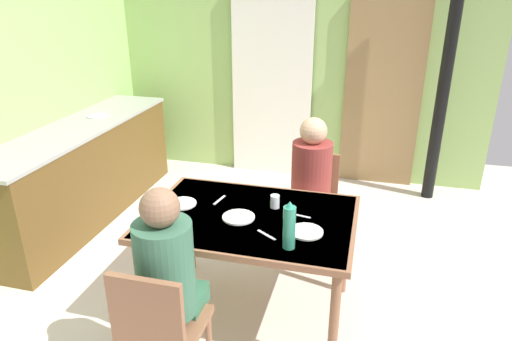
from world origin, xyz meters
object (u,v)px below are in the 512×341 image
Objects in this scene: kitchen_counter at (82,172)px; person_near_diner at (166,266)px; chair_near_diner at (159,328)px; person_far_diner at (311,175)px; dining_table at (250,226)px; chair_far_diner at (312,201)px; water_bottle_green_near at (289,226)px.

person_near_diner is at bearing -45.22° from kitchen_counter.
kitchen_counter is at bearing 134.78° from person_near_diner.
kitchen_counter is 2.45m from chair_near_diner.
chair_near_diner is 0.31m from person_near_diner.
person_near_diner and person_far_diner have the same top height.
kitchen_counter is 1.82× the size of dining_table.
person_far_diner is (-0.00, -0.14, 0.28)m from chair_far_diner.
water_bottle_green_near is at bearing -30.16° from kitchen_counter.
kitchen_counter reaches higher than dining_table.
chair_far_diner is 1.13× the size of person_near_diner.
chair_near_diner is (-0.26, -0.82, -0.18)m from dining_table.
chair_far_diner is at bearing 70.12° from person_near_diner.
chair_far_diner is 1.19m from water_bottle_green_near.
chair_near_diner is (1.66, -1.81, 0.05)m from kitchen_counter.
person_near_diner is at bearing 68.32° from person_far_diner.
person_far_diner is at bearing 70.12° from chair_near_diner.
dining_table is 0.89m from chair_far_diner.
chair_near_diner is at bearing 71.66° from chair_far_diner.
water_bottle_green_near reaches higher than chair_far_diner.
chair_far_diner is (0.54, 1.64, 0.00)m from chair_near_diner.
dining_table is at bearing 70.68° from chair_far_diner.
person_far_diner is (2.20, -0.30, 0.33)m from kitchen_counter.
water_bottle_green_near is at bearing 42.49° from chair_near_diner.
chair_near_diner is at bearing 70.12° from person_far_diner.
kitchen_counter is 3.13× the size of person_near_diner.
person_far_diner is at bearing -7.78° from kitchen_counter.
person_far_diner is (0.54, 1.51, 0.28)m from chair_near_diner.
person_near_diner is 1.47m from person_far_diner.
person_far_diner is at bearing 91.09° from water_bottle_green_near.
water_bottle_green_near is at bearing 91.09° from person_far_diner.
person_near_diner reaches higher than chair_near_diner.
dining_table is 0.88m from chair_near_diner.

